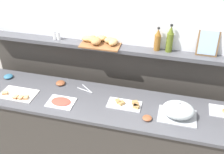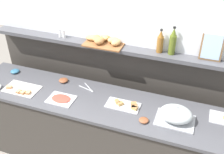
{
  "view_description": "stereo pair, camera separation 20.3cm",
  "coord_description": "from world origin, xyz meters",
  "px_view_note": "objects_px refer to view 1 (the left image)",
  "views": [
    {
      "loc": [
        0.63,
        -1.94,
        2.49
      ],
      "look_at": [
        0.1,
        0.1,
        1.12
      ],
      "focal_mm": 42.58,
      "sensor_mm": 36.0,
      "label": 1
    },
    {
      "loc": [
        0.82,
        -1.88,
        2.49
      ],
      "look_at": [
        0.1,
        0.1,
        1.12
      ],
      "focal_mm": 42.58,
      "sensor_mm": 36.0,
      "label": 2
    }
  ],
  "objects_px": {
    "bread_basket": "(101,40)",
    "condiment_bowl_cream": "(147,118)",
    "condiment_bowl_teal": "(61,83)",
    "vinegar_bottle_amber": "(158,40)",
    "serving_cloche": "(178,111)",
    "framed_picture": "(208,43)",
    "pepper_shaker": "(59,36)",
    "cold_cuts_platter": "(61,102)",
    "olive_oil_bottle": "(170,40)",
    "sandwich_platter_rear": "(18,94)",
    "sandwich_platter_side": "(126,104)",
    "condiment_bowl_red": "(8,76)",
    "serving_tongs": "(86,90)",
    "salt_shaker": "(55,35)"
  },
  "relations": [
    {
      "from": "condiment_bowl_red",
      "to": "pepper_shaker",
      "type": "relative_size",
      "value": 1.13
    },
    {
      "from": "condiment_bowl_red",
      "to": "olive_oil_bottle",
      "type": "relative_size",
      "value": 0.36
    },
    {
      "from": "condiment_bowl_red",
      "to": "olive_oil_bottle",
      "type": "distance_m",
      "value": 1.78
    },
    {
      "from": "bread_basket",
      "to": "sandwich_platter_rear",
      "type": "bearing_deg",
      "value": -143.71
    },
    {
      "from": "serving_cloche",
      "to": "condiment_bowl_red",
      "type": "xyz_separation_m",
      "value": [
        -1.84,
        0.19,
        -0.06
      ]
    },
    {
      "from": "serving_tongs",
      "to": "salt_shaker",
      "type": "xyz_separation_m",
      "value": [
        -0.41,
        0.25,
        0.45
      ]
    },
    {
      "from": "cold_cuts_platter",
      "to": "vinegar_bottle_amber",
      "type": "distance_m",
      "value": 1.1
    },
    {
      "from": "sandwich_platter_side",
      "to": "cold_cuts_platter",
      "type": "height_order",
      "value": "sandwich_platter_side"
    },
    {
      "from": "sandwich_platter_rear",
      "to": "pepper_shaker",
      "type": "relative_size",
      "value": 4.17
    },
    {
      "from": "condiment_bowl_red",
      "to": "salt_shaker",
      "type": "height_order",
      "value": "salt_shaker"
    },
    {
      "from": "serving_tongs",
      "to": "pepper_shaker",
      "type": "height_order",
      "value": "pepper_shaker"
    },
    {
      "from": "cold_cuts_platter",
      "to": "olive_oil_bottle",
      "type": "distance_m",
      "value": 1.2
    },
    {
      "from": "condiment_bowl_red",
      "to": "olive_oil_bottle",
      "type": "height_order",
      "value": "olive_oil_bottle"
    },
    {
      "from": "sandwich_platter_rear",
      "to": "condiment_bowl_cream",
      "type": "bearing_deg",
      "value": -1.39
    },
    {
      "from": "condiment_bowl_teal",
      "to": "serving_tongs",
      "type": "distance_m",
      "value": 0.3
    },
    {
      "from": "pepper_shaker",
      "to": "condiment_bowl_cream",
      "type": "bearing_deg",
      "value": -27.46
    },
    {
      "from": "pepper_shaker",
      "to": "bread_basket",
      "type": "distance_m",
      "value": 0.45
    },
    {
      "from": "sandwich_platter_side",
      "to": "condiment_bowl_teal",
      "type": "height_order",
      "value": "sandwich_platter_side"
    },
    {
      "from": "olive_oil_bottle",
      "to": "framed_picture",
      "type": "distance_m",
      "value": 0.35
    },
    {
      "from": "condiment_bowl_cream",
      "to": "serving_tongs",
      "type": "bearing_deg",
      "value": 156.83
    },
    {
      "from": "sandwich_platter_side",
      "to": "condiment_bowl_teal",
      "type": "bearing_deg",
      "value": 167.22
    },
    {
      "from": "serving_cloche",
      "to": "condiment_bowl_teal",
      "type": "relative_size",
      "value": 3.47
    },
    {
      "from": "serving_cloche",
      "to": "serving_tongs",
      "type": "distance_m",
      "value": 0.95
    },
    {
      "from": "condiment_bowl_teal",
      "to": "condiment_bowl_red",
      "type": "xyz_separation_m",
      "value": [
        -0.61,
        -0.02,
        0.0
      ]
    },
    {
      "from": "serving_tongs",
      "to": "serving_cloche",
      "type": "bearing_deg",
      "value": -11.36
    },
    {
      "from": "condiment_bowl_teal",
      "to": "bread_basket",
      "type": "height_order",
      "value": "bread_basket"
    },
    {
      "from": "condiment_bowl_red",
      "to": "bread_basket",
      "type": "bearing_deg",
      "value": 14.99
    },
    {
      "from": "sandwich_platter_rear",
      "to": "framed_picture",
      "type": "xyz_separation_m",
      "value": [
        1.75,
        0.55,
        0.53
      ]
    },
    {
      "from": "olive_oil_bottle",
      "to": "bread_basket",
      "type": "bearing_deg",
      "value": -179.86
    },
    {
      "from": "serving_tongs",
      "to": "olive_oil_bottle",
      "type": "bearing_deg",
      "value": 19.48
    },
    {
      "from": "sandwich_platter_rear",
      "to": "vinegar_bottle_amber",
      "type": "xyz_separation_m",
      "value": [
        1.29,
        0.53,
        0.51
      ]
    },
    {
      "from": "condiment_bowl_teal",
      "to": "vinegar_bottle_amber",
      "type": "relative_size",
      "value": 0.42
    },
    {
      "from": "vinegar_bottle_amber",
      "to": "salt_shaker",
      "type": "distance_m",
      "value": 1.07
    },
    {
      "from": "salt_shaker",
      "to": "bread_basket",
      "type": "relative_size",
      "value": 0.21
    },
    {
      "from": "olive_oil_bottle",
      "to": "framed_picture",
      "type": "xyz_separation_m",
      "value": [
        0.35,
        0.02,
        0.0
      ]
    },
    {
      "from": "cold_cuts_platter",
      "to": "vinegar_bottle_amber",
      "type": "relative_size",
      "value": 1.1
    },
    {
      "from": "cold_cuts_platter",
      "to": "bread_basket",
      "type": "relative_size",
      "value": 0.63
    },
    {
      "from": "vinegar_bottle_amber",
      "to": "bread_basket",
      "type": "xyz_separation_m",
      "value": [
        -0.57,
        -0.0,
        -0.07
      ]
    },
    {
      "from": "condiment_bowl_red",
      "to": "pepper_shaker",
      "type": "bearing_deg",
      "value": 24.61
    },
    {
      "from": "cold_cuts_platter",
      "to": "bread_basket",
      "type": "height_order",
      "value": "bread_basket"
    },
    {
      "from": "bread_basket",
      "to": "condiment_bowl_cream",
      "type": "bearing_deg",
      "value": -43.63
    },
    {
      "from": "serving_cloche",
      "to": "condiment_bowl_cream",
      "type": "height_order",
      "value": "serving_cloche"
    },
    {
      "from": "sandwich_platter_rear",
      "to": "vinegar_bottle_amber",
      "type": "distance_m",
      "value": 1.48
    },
    {
      "from": "serving_cloche",
      "to": "pepper_shaker",
      "type": "relative_size",
      "value": 3.91
    },
    {
      "from": "cold_cuts_platter",
      "to": "bread_basket",
      "type": "xyz_separation_m",
      "value": [
        0.25,
        0.53,
        0.44
      ]
    },
    {
      "from": "olive_oil_bottle",
      "to": "vinegar_bottle_amber",
      "type": "bearing_deg",
      "value": 179.95
    },
    {
      "from": "sandwich_platter_rear",
      "to": "sandwich_platter_side",
      "type": "distance_m",
      "value": 1.09
    },
    {
      "from": "condiment_bowl_teal",
      "to": "framed_picture",
      "type": "relative_size",
      "value": 0.39
    },
    {
      "from": "serving_cloche",
      "to": "pepper_shaker",
      "type": "xyz_separation_m",
      "value": [
        -1.3,
        0.44,
        0.38
      ]
    },
    {
      "from": "cold_cuts_platter",
      "to": "condiment_bowl_cream",
      "type": "height_order",
      "value": "condiment_bowl_cream"
    }
  ]
}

